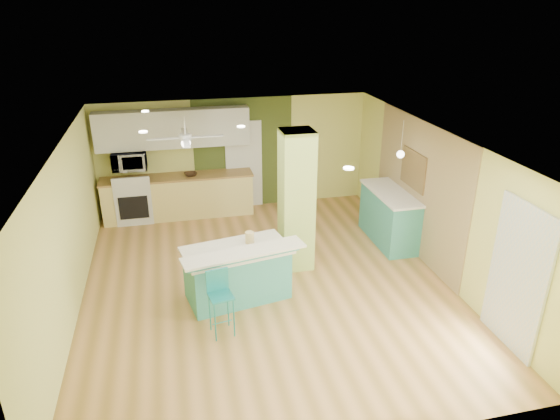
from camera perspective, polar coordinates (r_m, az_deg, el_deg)
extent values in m
cube|color=olive|center=(8.61, -1.61, -8.33)|extent=(6.00, 7.00, 0.01)
cube|color=white|center=(7.61, -1.82, 8.00)|extent=(6.00, 7.00, 0.01)
cube|color=#E0E279|center=(11.28, -5.23, 6.38)|extent=(6.00, 0.01, 2.50)
cube|color=#E0E279|center=(5.12, 6.35, -16.36)|extent=(6.00, 0.01, 2.50)
cube|color=#E0E279|center=(8.06, -23.16, -2.56)|extent=(0.01, 7.00, 2.50)
cube|color=#E0E279|center=(9.05, 17.29, 1.07)|extent=(0.01, 7.00, 2.50)
cube|color=#937954|center=(9.53, 15.47, 2.40)|extent=(0.02, 3.40, 2.50)
cube|color=#445321|center=(11.29, -4.21, 6.43)|extent=(2.20, 0.02, 2.50)
cube|color=white|center=(11.34, -4.15, 5.18)|extent=(0.82, 0.05, 2.00)
cube|color=silver|center=(7.42, 25.48, -6.98)|extent=(0.04, 1.08, 2.10)
cube|color=#A7C159|center=(8.61, 1.88, 1.03)|extent=(0.55, 0.55, 2.50)
cube|color=#E8D079|center=(11.17, -11.48, 1.47)|extent=(3.20, 0.60, 0.90)
cube|color=olive|center=(11.00, -11.67, 3.74)|extent=(3.25, 0.63, 0.04)
cube|color=silver|center=(11.20, -16.32, 1.04)|extent=(0.76, 0.64, 0.90)
cube|color=black|center=(10.90, -16.37, 0.25)|extent=(0.59, 0.02, 0.50)
cube|color=silver|center=(10.73, -16.71, 3.12)|extent=(0.76, 0.06, 0.18)
cube|color=silver|center=(10.83, -12.13, 9.09)|extent=(3.20, 0.34, 0.80)
imported|color=white|center=(10.90, -16.85, 5.42)|extent=(0.70, 0.48, 0.39)
cylinder|color=white|center=(9.47, -10.85, 9.37)|extent=(0.03, 0.03, 0.40)
cylinder|color=white|center=(9.52, -10.76, 8.21)|extent=(0.24, 0.24, 0.10)
sphere|color=white|center=(9.55, -10.70, 7.51)|extent=(0.18, 0.18, 0.18)
cylinder|color=silver|center=(9.22, 13.79, 8.04)|extent=(0.01, 0.01, 0.62)
sphere|color=white|center=(9.30, 13.61, 6.21)|extent=(0.14, 0.14, 0.14)
cube|color=brown|center=(9.58, 15.00, 4.48)|extent=(0.03, 0.90, 0.70)
cube|color=teal|center=(8.06, -4.89, -7.36)|extent=(1.68, 1.07, 0.83)
cube|color=#EFE9CF|center=(7.84, -5.00, -4.60)|extent=(1.79, 1.17, 0.05)
cube|color=teal|center=(7.50, -4.09, -5.25)|extent=(1.76, 0.46, 0.12)
cube|color=#EFE9CF|center=(7.47, -4.10, -4.88)|extent=(1.93, 0.74, 0.04)
cylinder|color=teal|center=(7.19, -7.41, -12.67)|extent=(0.02, 0.02, 0.62)
cylinder|color=teal|center=(7.25, -5.28, -12.22)|extent=(0.02, 0.02, 0.62)
cylinder|color=teal|center=(7.41, -8.02, -11.50)|extent=(0.02, 0.02, 0.62)
cylinder|color=teal|center=(7.47, -5.95, -11.08)|extent=(0.02, 0.02, 0.62)
cube|color=teal|center=(7.15, -6.79, -9.75)|extent=(0.38, 0.38, 0.03)
cube|color=teal|center=(7.17, -7.19, -7.92)|extent=(0.33, 0.08, 0.34)
cube|color=teal|center=(10.03, 12.45, -0.85)|extent=(0.65, 1.56, 1.00)
cube|color=white|center=(9.84, 12.71, 1.93)|extent=(0.69, 1.62, 0.04)
imported|color=#332115|center=(10.93, -10.17, 4.04)|extent=(0.31, 0.31, 0.07)
cylinder|color=gold|center=(7.97, -3.50, -3.15)|extent=(0.14, 0.14, 0.18)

